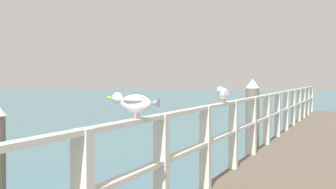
{
  "coord_description": "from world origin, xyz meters",
  "views": [
    {
      "loc": [
        0.64,
        0.64,
        1.87
      ],
      "look_at": [
        -2.82,
        10.73,
        1.55
      ],
      "focal_mm": 59.52,
      "sensor_mm": 36.0,
      "label": 1
    }
  ],
  "objects": [
    {
      "name": "pier_railing",
      "position": [
        -1.08,
        11.69,
        1.16
      ],
      "size": [
        0.12,
        21.9,
        0.99
      ],
      "color": "beige",
      "rests_on": "pier_deck"
    },
    {
      "name": "seagull_foreground",
      "position": [
        -1.09,
        4.84,
        1.67
      ],
      "size": [
        0.48,
        0.2,
        0.21
      ],
      "rotation": [
        0.0,
        0.0,
        1.43
      ],
      "color": "white",
      "rests_on": "pier_railing"
    },
    {
      "name": "dock_piling_far",
      "position": [
        -1.46,
        12.2,
        0.93
      ],
      "size": [
        0.29,
        0.29,
        1.85
      ],
      "color": "#6B6056",
      "rests_on": "ground_plane"
    },
    {
      "name": "seagull_background",
      "position": [
        -1.08,
        7.93,
        1.67
      ],
      "size": [
        0.26,
        0.45,
        0.21
      ],
      "rotation": [
        0.0,
        0.0,
        0.45
      ],
      "color": "white",
      "rests_on": "pier_railing"
    },
    {
      "name": "pier_deck",
      "position": [
        0.0,
        11.69,
        0.27
      ],
      "size": [
        2.32,
        23.38,
        0.54
      ],
      "primitive_type": "cube",
      "color": "brown",
      "rests_on": "ground_plane"
    }
  ]
}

